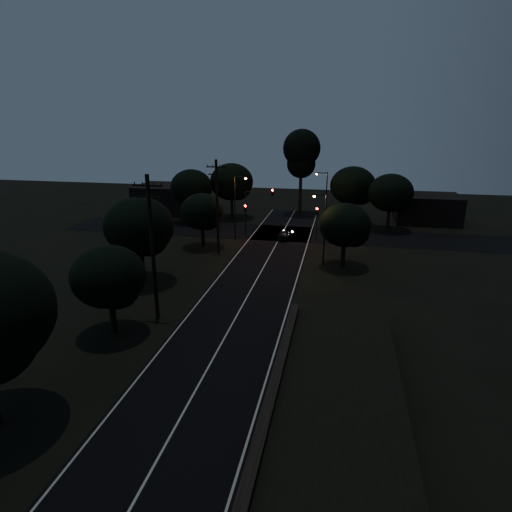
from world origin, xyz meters
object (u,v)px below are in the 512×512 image
at_px(signal_mast, 258,203).
at_px(tall_pine, 302,153).
at_px(signal_right, 317,217).
at_px(car, 285,234).
at_px(utility_pole_far, 217,205).
at_px(streetlight_b, 325,198).
at_px(streetlight_a, 236,203).
at_px(streetlight_c, 323,225).
at_px(utility_pole_mid, 152,246).
at_px(signal_left, 245,214).

bearing_deg(signal_mast, tall_pine, 75.38).
relative_size(signal_right, car, 1.20).
bearing_deg(utility_pole_far, signal_mast, 68.89).
bearing_deg(streetlight_b, streetlight_a, -150.52).
height_order(streetlight_a, streetlight_c, streetlight_a).
height_order(utility_pole_mid, streetlight_a, utility_pole_mid).
bearing_deg(streetlight_a, signal_left, 70.41).
xyz_separation_m(signal_left, signal_mast, (1.69, 0.00, 1.50)).
distance_m(utility_pole_far, streetlight_a, 6.10).
height_order(utility_pole_mid, signal_mast, utility_pole_mid).
xyz_separation_m(utility_pole_mid, car, (6.69, 24.29, -5.16)).
bearing_deg(car, utility_pole_mid, 82.37).
xyz_separation_m(signal_right, signal_mast, (-7.51, 0.00, 1.50)).
bearing_deg(streetlight_a, tall_pine, 69.64).
relative_size(tall_pine, streetlight_c, 1.76).
bearing_deg(streetlight_c, tall_pine, 100.93).
xyz_separation_m(utility_pole_mid, signal_mast, (3.09, 24.99, -1.40)).
xyz_separation_m(signal_left, streetlight_c, (10.43, -9.99, 1.51)).
relative_size(signal_right, streetlight_c, 0.55).
bearing_deg(signal_right, signal_left, 180.00).
xyz_separation_m(utility_pole_far, tall_pine, (7.00, 23.00, 4.01)).
bearing_deg(utility_pole_far, utility_pole_mid, -90.00).
distance_m(utility_pole_far, tall_pine, 24.37).
bearing_deg(utility_pole_far, streetlight_b, 46.70).
bearing_deg(signal_mast, car, -10.97).
bearing_deg(car, signal_mast, -3.22).
bearing_deg(utility_pole_mid, signal_mast, 82.96).
relative_size(streetlight_b, streetlight_c, 1.07).
bearing_deg(signal_right, car, -169.95).
distance_m(signal_left, streetlight_b, 10.84).
relative_size(signal_left, streetlight_b, 0.51).
relative_size(utility_pole_far, signal_left, 2.56).
distance_m(utility_pole_mid, tall_pine, 40.78).
xyz_separation_m(signal_mast, car, (3.60, -0.70, -3.76)).
bearing_deg(signal_left, utility_pole_far, -99.94).
xyz_separation_m(utility_pole_far, car, (6.69, 7.29, -4.90)).
height_order(signal_left, streetlight_c, streetlight_c).
height_order(signal_right, streetlight_c, streetlight_c).
relative_size(utility_pole_mid, tall_pine, 0.83).
height_order(utility_pole_mid, utility_pole_far, utility_pole_mid).
distance_m(streetlight_a, streetlight_b, 12.19).
height_order(tall_pine, streetlight_a, tall_pine).
bearing_deg(signal_mast, streetlight_c, -48.81).
distance_m(tall_pine, signal_left, 17.35).
height_order(utility_pole_mid, signal_left, utility_pole_mid).
bearing_deg(signal_right, utility_pole_mid, -112.99).
bearing_deg(car, streetlight_a, 19.93).
bearing_deg(utility_pole_mid, streetlight_c, 51.74).
height_order(utility_pole_mid, car, utility_pole_mid).
relative_size(signal_right, signal_mast, 0.66).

